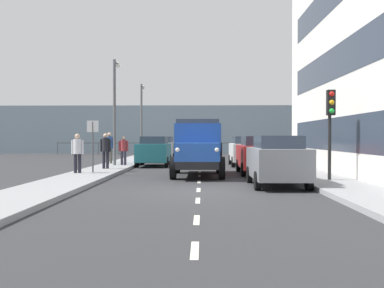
% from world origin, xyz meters
% --- Properties ---
extents(ground_plane, '(80.00, 80.00, 0.00)m').
position_xyz_m(ground_plane, '(0.00, -9.71, 0.00)').
color(ground_plane, '#2D2D30').
extents(sidewalk_left, '(2.08, 43.06, 0.15)m').
position_xyz_m(sidewalk_left, '(-4.65, -9.71, 0.07)').
color(sidewalk_left, gray).
rests_on(sidewalk_left, ground_plane).
extents(sidewalk_right, '(2.08, 43.06, 0.15)m').
position_xyz_m(sidewalk_right, '(4.65, -9.71, 0.07)').
color(sidewalk_right, gray).
rests_on(sidewalk_right, ground_plane).
extents(road_centreline_markings, '(0.12, 38.83, 0.01)m').
position_xyz_m(road_centreline_markings, '(0.00, -9.06, 0.00)').
color(road_centreline_markings, silver).
rests_on(road_centreline_markings, ground_plane).
extents(sea_horizon, '(80.00, 0.80, 5.00)m').
position_xyz_m(sea_horizon, '(0.00, -34.24, 2.50)').
color(sea_horizon, gray).
rests_on(sea_horizon, ground_plane).
extents(seawall_railing, '(28.08, 0.08, 1.20)m').
position_xyz_m(seawall_railing, '(-0.00, -30.64, 0.92)').
color(seawall_railing, '#4C5156').
rests_on(seawall_railing, ground_plane).
extents(truck_vintage_blue, '(2.17, 5.64, 2.43)m').
position_xyz_m(truck_vintage_blue, '(0.07, -5.44, 1.18)').
color(truck_vintage_blue, black).
rests_on(truck_vintage_blue, ground_plane).
extents(car_grey_kerbside_near, '(1.79, 3.95, 1.72)m').
position_xyz_m(car_grey_kerbside_near, '(-2.66, -1.56, 0.89)').
color(car_grey_kerbside_near, slate).
rests_on(car_grey_kerbside_near, ground_plane).
extents(car_red_kerbside_1, '(1.76, 4.43, 1.72)m').
position_xyz_m(car_red_kerbside_1, '(-2.66, -6.85, 0.90)').
color(car_red_kerbside_1, '#B21E1E').
rests_on(car_red_kerbside_1, ground_plane).
extents(car_white_kerbside_2, '(1.79, 4.31, 1.72)m').
position_xyz_m(car_white_kerbside_2, '(-2.66, -12.94, 0.90)').
color(car_white_kerbside_2, white).
rests_on(car_white_kerbside_2, ground_plane).
extents(car_teal_oppositeside_0, '(1.83, 3.93, 1.72)m').
position_xyz_m(car_teal_oppositeside_0, '(2.66, -12.47, 0.89)').
color(car_teal_oppositeside_0, '#1E6670').
rests_on(car_teal_oppositeside_0, ground_plane).
extents(car_silver_oppositeside_1, '(1.80, 4.53, 1.72)m').
position_xyz_m(car_silver_oppositeside_1, '(2.66, -17.81, 0.90)').
color(car_silver_oppositeside_1, '#B7BABF').
rests_on(car_silver_oppositeside_1, ground_plane).
extents(pedestrian_strolling, '(0.53, 0.34, 1.67)m').
position_xyz_m(pedestrian_strolling, '(5.19, -5.38, 1.13)').
color(pedestrian_strolling, black).
rests_on(pedestrian_strolling, sidewalk_right).
extents(pedestrian_in_dark_coat, '(0.53, 0.34, 1.71)m').
position_xyz_m(pedestrian_in_dark_coat, '(4.57, -8.15, 1.16)').
color(pedestrian_in_dark_coat, black).
rests_on(pedestrian_in_dark_coat, sidewalk_right).
extents(pedestrian_near_railing, '(0.53, 0.34, 1.57)m').
position_xyz_m(pedestrian_near_railing, '(4.20, -11.14, 1.07)').
color(pedestrian_near_railing, '#383342').
rests_on(pedestrian_near_railing, sidewalk_right).
extents(pedestrian_by_lamp, '(0.53, 0.34, 1.80)m').
position_xyz_m(pedestrian_by_lamp, '(5.29, -12.68, 1.22)').
color(pedestrian_by_lamp, '#4C473D').
rests_on(pedestrian_by_lamp, sidewalk_right).
extents(traffic_light_near, '(0.28, 0.41, 3.20)m').
position_xyz_m(traffic_light_near, '(-4.68, -2.37, 2.47)').
color(traffic_light_near, black).
rests_on(traffic_light_near, sidewalk_left).
extents(lamp_post_promenade, '(0.32, 1.14, 5.80)m').
position_xyz_m(lamp_post_promenade, '(4.68, -11.25, 3.65)').
color(lamp_post_promenade, '#59595B').
rests_on(lamp_post_promenade, sidewalk_right).
extents(lamp_post_far, '(0.32, 1.14, 5.61)m').
position_xyz_m(lamp_post_far, '(4.53, -21.36, 3.55)').
color(lamp_post_far, '#59595B').
rests_on(lamp_post_far, sidewalk_right).
extents(street_sign, '(0.50, 0.07, 2.25)m').
position_xyz_m(street_sign, '(4.65, -5.87, 1.68)').
color(street_sign, '#4C4C4C').
rests_on(street_sign, sidewalk_right).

